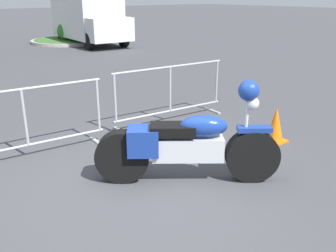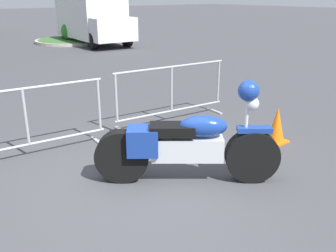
# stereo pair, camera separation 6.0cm
# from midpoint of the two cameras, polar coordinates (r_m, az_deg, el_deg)

# --- Properties ---
(ground_plane) EXTENTS (120.00, 120.00, 0.00)m
(ground_plane) POSITION_cam_midpoint_polar(r_m,az_deg,el_deg) (4.74, -3.07, -9.91)
(ground_plane) COLOR #424247
(motorcycle) EXTENTS (1.99, 1.62, 1.35)m
(motorcycle) POSITION_cam_midpoint_polar(r_m,az_deg,el_deg) (4.78, 3.31, -2.81)
(motorcycle) COLOR black
(motorcycle) RESTS_ON ground
(crowd_barrier_near) EXTENTS (2.39, 0.63, 1.07)m
(crowd_barrier_near) POSITION_cam_midpoint_polar(r_m,az_deg,el_deg) (5.84, -20.52, 0.60)
(crowd_barrier_near) COLOR #9EA0A5
(crowd_barrier_near) RESTS_ON ground
(crowd_barrier_far) EXTENTS (2.39, 0.63, 1.07)m
(crowd_barrier_far) POSITION_cam_midpoint_polar(r_m,az_deg,el_deg) (7.08, 0.78, 5.07)
(crowd_barrier_far) COLOR #9EA0A5
(crowd_barrier_far) RESTS_ON ground
(delivery_van) EXTENTS (2.32, 5.13, 2.31)m
(delivery_van) POSITION_cam_midpoint_polar(r_m,az_deg,el_deg) (18.80, -11.36, 15.93)
(delivery_van) COLOR silver
(delivery_van) RESTS_ON ground
(planter_island) EXTENTS (3.74, 3.74, 1.12)m
(planter_island) POSITION_cam_midpoint_polar(r_m,az_deg,el_deg) (19.97, -14.24, 13.30)
(planter_island) COLOR #ADA89E
(planter_island) RESTS_ON ground
(traffic_cone) EXTENTS (0.34, 0.34, 0.59)m
(traffic_cone) POSITION_cam_midpoint_polar(r_m,az_deg,el_deg) (6.38, 16.49, 0.07)
(traffic_cone) COLOR orange
(traffic_cone) RESTS_ON ground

